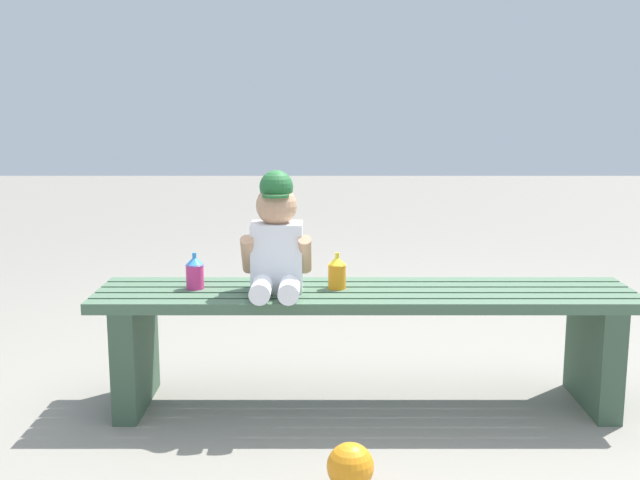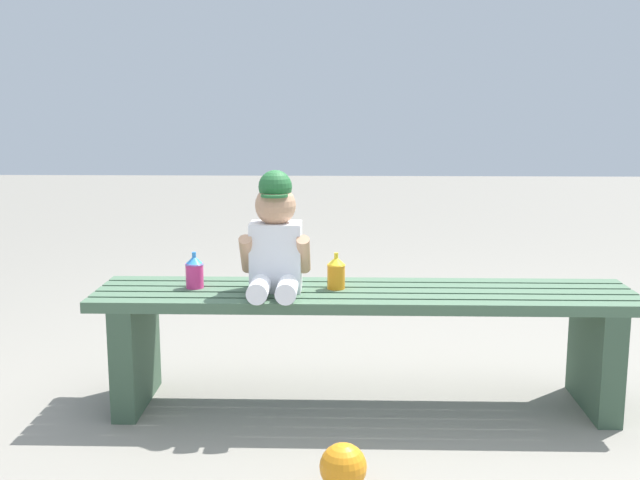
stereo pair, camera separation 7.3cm
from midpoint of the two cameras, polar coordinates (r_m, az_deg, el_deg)
ground_plane at (r=2.77m, az=3.94°, el=-11.92°), size 16.00×16.00×0.00m
park_bench at (r=2.67m, az=4.02°, el=-6.27°), size 1.81×0.38×0.41m
child_figure at (r=2.58m, az=-2.48°, el=0.05°), size 0.23×0.27×0.40m
sippy_cup_left at (r=2.68m, az=-8.38°, el=-2.26°), size 0.06×0.06×0.12m
sippy_cup_right at (r=2.64m, az=1.97°, el=-2.35°), size 0.06×0.06×0.12m
toy_ball at (r=2.20m, az=2.69°, el=-16.22°), size 0.13×0.13×0.13m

